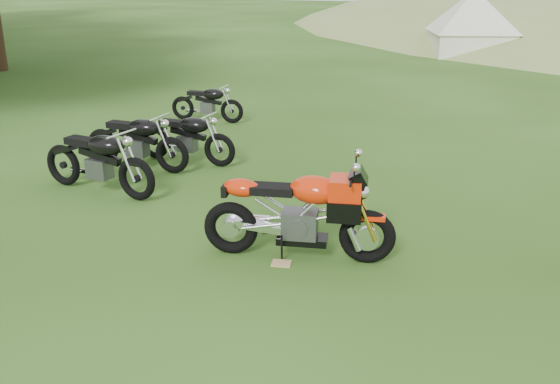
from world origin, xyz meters
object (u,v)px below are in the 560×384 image
(vintage_moto_a, at_px, (136,139))
(vintage_moto_c, at_px, (97,159))
(sport_motorcycle, at_px, (298,206))
(plywood_board, at_px, (281,263))
(tent_left, at_px, (472,22))
(vintage_moto_d, at_px, (207,102))
(vintage_moto_b, at_px, (186,136))

(vintage_moto_a, bearing_deg, vintage_moto_c, -82.11)
(vintage_moto_a, bearing_deg, sport_motorcycle, -30.36)
(plywood_board, relative_size, tent_left, 0.08)
(vintage_moto_a, bearing_deg, plywood_board, -33.84)
(vintage_moto_c, bearing_deg, sport_motorcycle, -9.82)
(vintage_moto_c, bearing_deg, tent_left, 85.08)
(vintage_moto_a, relative_size, tent_left, 0.67)
(vintage_moto_a, bearing_deg, vintage_moto_d, 99.20)
(tent_left, bearing_deg, vintage_moto_c, -119.48)
(tent_left, bearing_deg, vintage_moto_b, -119.17)
(sport_motorcycle, bearing_deg, plywood_board, -126.87)
(tent_left, bearing_deg, vintage_moto_a, -120.73)
(vintage_moto_a, height_order, vintage_moto_d, vintage_moto_a)
(sport_motorcycle, distance_m, tent_left, 20.00)
(sport_motorcycle, bearing_deg, vintage_moto_b, 125.02)
(vintage_moto_b, distance_m, vintage_moto_c, 1.95)
(plywood_board, relative_size, vintage_moto_b, 0.12)
(tent_left, bearing_deg, vintage_moto_d, -125.69)
(plywood_board, bearing_deg, vintage_moto_b, 132.30)
(plywood_board, distance_m, vintage_moto_b, 4.45)
(plywood_board, bearing_deg, tent_left, 87.90)
(plywood_board, height_order, vintage_moto_b, vintage_moto_b)
(vintage_moto_b, bearing_deg, tent_left, 79.80)
(sport_motorcycle, height_order, tent_left, tent_left)
(plywood_board, distance_m, vintage_moto_d, 7.46)
(sport_motorcycle, relative_size, vintage_moto_a, 1.11)
(sport_motorcycle, xyz_separation_m, plywood_board, (-0.12, -0.25, -0.65))
(vintage_moto_a, xyz_separation_m, vintage_moto_d, (-0.42, 3.60, -0.08))
(vintage_moto_b, relative_size, vintage_moto_d, 1.11)
(sport_motorcycle, distance_m, vintage_moto_a, 4.45)
(sport_motorcycle, bearing_deg, tent_left, 77.56)
(vintage_moto_b, distance_m, vintage_moto_d, 3.17)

